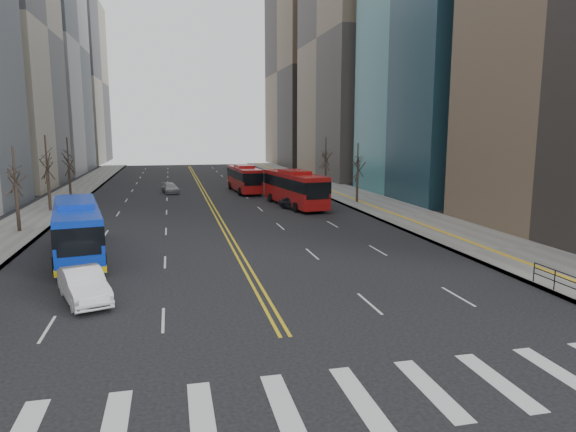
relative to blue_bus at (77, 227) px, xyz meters
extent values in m
plane|color=black|center=(10.13, -20.82, -1.89)|extent=(220.00, 220.00, 0.00)
cube|color=gray|center=(27.63, 24.18, -1.82)|extent=(7.00, 130.00, 0.15)
cube|color=gray|center=(-6.37, 24.18, -1.82)|extent=(5.00, 130.00, 0.15)
cube|color=silver|center=(4.22, -20.82, -1.89)|extent=(0.70, 4.00, 0.01)
cube|color=silver|center=(6.59, -20.82, -1.89)|extent=(0.70, 4.00, 0.01)
cube|color=silver|center=(8.95, -20.82, -1.89)|extent=(0.70, 4.00, 0.01)
cube|color=silver|center=(11.31, -20.82, -1.89)|extent=(0.70, 4.00, 0.01)
cube|color=silver|center=(13.68, -20.82, -1.89)|extent=(0.70, 4.00, 0.01)
cube|color=silver|center=(16.04, -20.82, -1.89)|extent=(0.70, 4.00, 0.01)
cube|color=silver|center=(18.40, -20.82, -1.89)|extent=(0.70, 4.00, 0.01)
cube|color=gold|center=(9.93, 34.18, -1.89)|extent=(0.15, 100.00, 0.01)
cube|color=gold|center=(10.33, 34.18, -1.89)|extent=(0.15, 100.00, 0.01)
cube|color=#9A9A9C|center=(-19.87, 72.18, 22.11)|extent=(20.00, 26.00, 48.00)
cube|color=#7C6B56|center=(40.13, 50.18, 21.11)|extent=(20.00, 26.00, 46.00)
cube|color=#A39884|center=(-18.87, 104.18, 18.11)|extent=(18.00, 30.00, 40.00)
cube|color=brown|center=(39.13, 82.18, 19.11)|extent=(18.00, 30.00, 42.00)
cylinder|color=black|center=(24.43, -13.32, -1.24)|extent=(0.06, 0.06, 1.00)
cylinder|color=black|center=(24.43, -11.82, -1.24)|extent=(0.06, 0.06, 1.00)
cylinder|color=black|center=(-5.87, 9.18, -0.09)|extent=(0.28, 0.28, 3.60)
cylinder|color=black|center=(-5.87, 20.18, 0.11)|extent=(0.28, 0.28, 4.00)
cylinder|color=black|center=(-5.87, 31.18, 0.01)|extent=(0.28, 0.28, 3.80)
cylinder|color=black|center=(26.13, 19.18, -0.14)|extent=(0.28, 0.28, 3.50)
cylinder|color=black|center=(26.13, 31.18, -0.02)|extent=(0.28, 0.28, 3.75)
cube|color=#0C33C2|center=(0.00, 0.00, -0.06)|extent=(4.76, 12.68, 2.96)
cube|color=black|center=(0.00, 0.00, 0.51)|extent=(4.82, 12.71, 1.06)
cube|color=#0C33C2|center=(0.00, 0.00, 1.52)|extent=(2.81, 4.64, 0.40)
cube|color=yellow|center=(0.00, 0.00, -1.34)|extent=(4.82, 12.71, 0.35)
cylinder|color=black|center=(-0.57, -4.14, -1.39)|extent=(0.47, 1.04, 1.00)
cylinder|color=black|center=(1.98, -3.68, -1.39)|extent=(0.47, 1.04, 1.00)
cylinder|color=black|center=(-1.98, 3.68, -1.39)|extent=(0.47, 1.04, 1.00)
cylinder|color=black|center=(0.57, 4.14, -1.39)|extent=(0.47, 1.04, 1.00)
cube|color=#A31211|center=(18.77, 18.33, 0.06)|extent=(4.39, 12.46, 3.20)
cube|color=black|center=(18.77, 18.33, 0.66)|extent=(4.45, 12.49, 1.14)
cube|color=#A31211|center=(18.77, 18.33, 1.76)|extent=(2.77, 4.53, 0.40)
cylinder|color=black|center=(17.92, 14.28, -1.39)|extent=(0.43, 1.03, 1.00)
cylinder|color=black|center=(20.67, 14.65, -1.39)|extent=(0.43, 1.03, 1.00)
cylinder|color=black|center=(16.87, 22.02, -1.39)|extent=(0.43, 1.03, 1.00)
cylinder|color=black|center=(19.62, 22.39, -1.39)|extent=(0.43, 1.03, 1.00)
cube|color=#A31211|center=(15.33, 32.26, -0.09)|extent=(3.18, 11.33, 2.91)
cube|color=black|center=(15.33, 32.26, 0.48)|extent=(3.24, 11.35, 1.04)
cube|color=#A31211|center=(15.33, 32.26, 1.46)|extent=(2.26, 4.03, 0.40)
cylinder|color=black|center=(14.27, 28.61, -1.39)|extent=(0.36, 1.02, 1.00)
cylinder|color=black|center=(16.81, 28.76, -1.39)|extent=(0.36, 1.02, 1.00)
cylinder|color=black|center=(13.86, 35.77, -1.39)|extent=(0.36, 1.02, 1.00)
cylinder|color=black|center=(16.40, 35.91, -1.39)|extent=(0.36, 1.02, 1.00)
imported|color=white|center=(1.78, -9.49, -1.10)|extent=(3.18, 5.07, 1.58)
imported|color=black|center=(18.26, 16.07, -1.22)|extent=(3.03, 4.24, 1.34)
imported|color=gray|center=(5.85, 33.32, -1.26)|extent=(2.46, 4.58, 1.26)
imported|color=black|center=(22.63, 36.87, -1.28)|extent=(2.94, 4.76, 1.23)
camera|label=1|loc=(5.98, -34.38, 6.11)|focal=32.00mm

